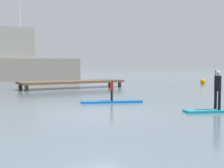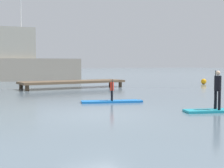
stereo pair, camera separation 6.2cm
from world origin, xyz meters
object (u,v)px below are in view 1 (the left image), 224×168
(paddler_adult, at_px, (218,87))
(fishing_boat_white_large, at_px, (14,63))
(paddler_child_solo, at_px, (112,89))
(mooring_buoy_near, at_px, (203,81))
(paddleboard_far, at_px, (224,111))
(paddleboard_near, at_px, (112,101))

(paddler_adult, height_order, fishing_boat_white_large, fishing_boat_white_large)
(paddler_child_solo, distance_m, paddler_adult, 5.34)
(fishing_boat_white_large, bearing_deg, mooring_buoy_near, -49.13)
(paddler_adult, height_order, mooring_buoy_near, paddler_adult)
(paddler_child_solo, height_order, mooring_buoy_near, paddler_child_solo)
(paddleboard_far, distance_m, mooring_buoy_near, 18.34)
(paddleboard_far, relative_size, fishing_boat_white_large, 0.22)
(paddleboard_near, xyz_separation_m, paddler_child_solo, (-0.01, -0.01, 0.65))
(paddler_child_solo, height_order, paddleboard_far, paddler_child_solo)
(fishing_boat_white_large, relative_size, mooring_buoy_near, 29.01)
(paddleboard_near, xyz_separation_m, fishing_boat_white_large, (1.16, 24.22, 2.04))
(paddler_adult, distance_m, mooring_buoy_near, 18.47)
(mooring_buoy_near, bearing_deg, paddler_adult, -135.17)
(paddleboard_near, distance_m, paddler_child_solo, 0.65)
(paddleboard_near, distance_m, paddler_adult, 5.43)
(paddler_child_solo, relative_size, paddler_adult, 0.68)
(mooring_buoy_near, bearing_deg, paddleboard_near, -151.92)
(paddler_child_solo, bearing_deg, paddleboard_near, 64.84)
(paddler_child_solo, bearing_deg, paddleboard_far, -65.17)
(paddler_adult, xyz_separation_m, mooring_buoy_near, (13.09, 13.01, -0.74))
(fishing_boat_white_large, xyz_separation_m, mooring_buoy_near, (13.97, -16.15, -1.82))
(paddleboard_far, bearing_deg, fishing_boat_white_large, 92.29)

